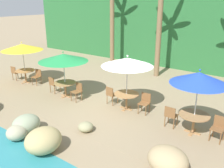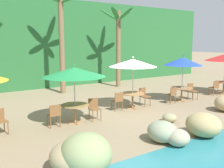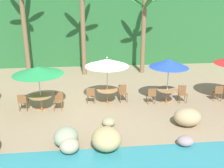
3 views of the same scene
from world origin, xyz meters
name	(u,v)px [view 3 (image 3 of 3)]	position (x,y,z in m)	size (l,w,h in m)	color
ground_plane	(98,105)	(0.00, 0.00, 0.00)	(120.00, 120.00, 0.00)	#937F60
terrace_deck	(98,105)	(0.00, 0.00, 0.00)	(18.00, 5.20, 0.01)	#937F60
foliage_backdrop	(92,27)	(0.00, 9.00, 3.00)	(28.00, 2.40, 6.00)	#286633
rock_seawall	(76,130)	(-0.99, -3.26, 0.40)	(17.24, 3.37, 1.01)	tan
umbrella_green	(38,70)	(-2.78, -0.31, 2.01)	(2.41, 2.41, 2.31)	silver
dining_table_green	(41,98)	(-2.78, -0.31, 0.61)	(1.10, 1.10, 0.74)	#A37547
chair_green_seaward	(59,99)	(-1.93, -0.32, 0.51)	(0.47, 0.47, 0.87)	brown
chair_green_inland	(23,101)	(-3.63, -0.34, 0.51)	(0.45, 0.46, 0.87)	brown
umbrella_white	(107,63)	(0.52, 0.24, 2.17)	(2.22, 2.22, 2.46)	silver
dining_table_white	(107,92)	(0.52, 0.24, 0.61)	(1.10, 1.10, 0.74)	#A37547
chair_white_seaward	(123,92)	(1.36, 0.40, 0.51)	(0.45, 0.46, 0.87)	brown
chair_white_inland	(91,94)	(-0.34, 0.25, 0.51)	(0.47, 0.47, 0.87)	brown
umbrella_blue	(169,63)	(3.62, -0.04, 2.12)	(1.99, 1.99, 2.44)	silver
dining_table_blue	(167,91)	(3.62, -0.04, 0.61)	(1.10, 1.10, 0.74)	#A37547
chair_blue_seaward	(182,92)	(4.47, -0.01, 0.51)	(0.45, 0.46, 0.87)	brown
chair_blue_inland	(151,95)	(2.77, -0.14, 0.51)	(0.42, 0.43, 0.87)	brown
chair_red_inland	(218,92)	(6.38, -0.12, 0.51)	(0.47, 0.48, 0.87)	brown
palm_tree_nearest	(23,19)	(-4.69, 6.29, 3.85)	(2.64, 2.71, 6.01)	brown
palm_tree_second	(83,19)	(-0.65, 5.59, 3.86)	(2.73, 2.65, 5.98)	brown
palm_tree_third	(144,24)	(3.52, 5.64, 3.48)	(2.68, 2.71, 5.37)	brown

